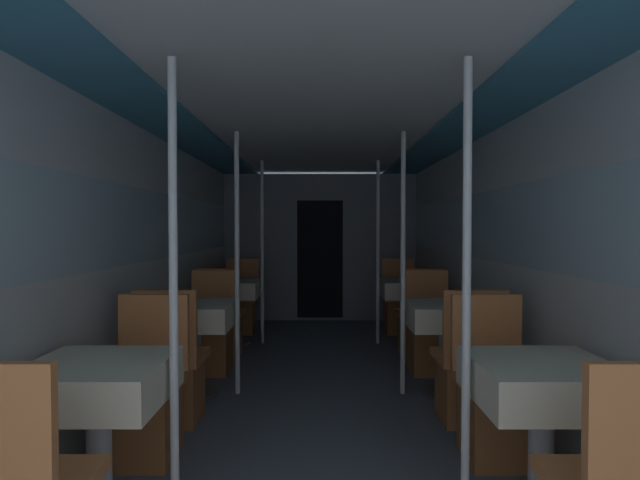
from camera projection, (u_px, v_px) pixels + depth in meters
wall_left at (151, 257)px, 4.06m from camera, size 0.05×8.22×2.06m
wall_right at (486, 257)px, 4.07m from camera, size 0.05×8.22×2.06m
ceiling_panel at (319, 130)px, 4.04m from camera, size 2.74×8.22×0.07m
bulkhead_far at (319, 248)px, 7.04m from camera, size 2.69×0.09×2.06m
dining_table_left_0 at (97, 391)px, 2.22m from camera, size 0.60×0.60×0.71m
chair_left_far_0 at (143, 408)px, 2.81m from camera, size 0.41×0.41×0.91m
support_pole_left_0 at (172, 291)px, 2.21m from camera, size 0.04×0.04×2.06m
dining_table_left_1 at (193, 320)px, 3.92m from camera, size 0.60×0.60×0.71m
chair_left_near_1 at (171, 380)px, 3.34m from camera, size 0.41×0.41×0.91m
chair_left_far_1 at (209, 340)px, 4.51m from camera, size 0.41×0.41×0.91m
support_pole_left_1 at (236, 263)px, 3.91m from camera, size 0.04×0.04×2.06m
dining_table_left_2 at (231, 292)px, 5.62m from camera, size 0.60×0.60×0.71m
chair_left_near_2 at (221, 328)px, 5.04m from camera, size 0.41×0.41×0.91m
chair_left_far_2 at (239, 309)px, 6.21m from camera, size 0.41×0.41×0.91m
support_pole_left_2 at (261, 252)px, 5.61m from camera, size 0.04×0.04×2.06m
dining_table_right_0 at (540, 390)px, 2.23m from camera, size 0.60×0.60×0.71m
chair_right_far_0 at (494, 408)px, 2.82m from camera, size 0.41×0.41×0.91m
support_pole_right_0 at (465, 290)px, 2.22m from camera, size 0.04×0.04×2.06m
dining_table_right_1 at (444, 320)px, 3.93m from camera, size 0.60×0.60×0.71m
chair_right_near_1 at (466, 379)px, 3.35m from camera, size 0.41×0.41×0.91m
chair_right_far_1 at (428, 340)px, 4.52m from camera, size 0.41×0.41×0.91m
support_pole_right_1 at (402, 263)px, 3.91m from camera, size 0.04×0.04×2.06m
dining_table_right_2 at (406, 292)px, 5.62m from camera, size 0.60×0.60×0.71m
chair_right_near_2 at (416, 328)px, 5.05m from camera, size 0.41×0.41×0.91m
chair_right_far_2 at (398, 309)px, 6.21m from camera, size 0.41×0.41×0.91m
support_pole_right_2 at (376, 252)px, 5.61m from camera, size 0.04×0.04×2.06m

